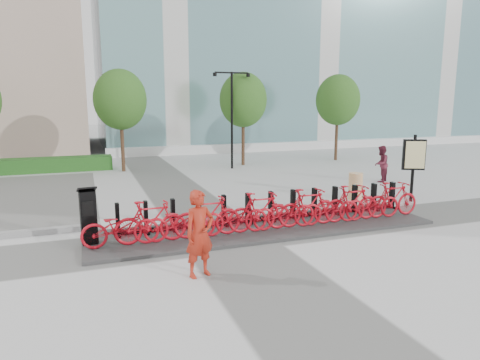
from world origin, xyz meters
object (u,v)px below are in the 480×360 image
object	(u,v)px
bike_0	(120,227)
construction_barrel	(355,186)
kiosk	(88,216)
pedestrian	(381,164)
map_sign	(414,158)
worker_red	(200,234)

from	to	relation	value
bike_0	construction_barrel	world-z (taller)	bike_0
bike_0	construction_barrel	bearing A→B (deg)	-72.60
kiosk	bike_0	bearing A→B (deg)	-39.57
pedestrian	construction_barrel	world-z (taller)	pedestrian
kiosk	construction_barrel	size ratio (longest dim) A/B	1.49
kiosk	construction_barrel	xyz separation A→B (m)	(9.16, 2.19, -0.29)
construction_barrel	kiosk	bearing A→B (deg)	-166.54
construction_barrel	bike_0	bearing A→B (deg)	-162.60
construction_barrel	map_sign	world-z (taller)	map_sign
worker_red	map_sign	world-z (taller)	map_sign
bike_0	pedestrian	xyz separation A→B (m)	(11.52, 5.17, 0.24)
worker_red	map_sign	xyz separation A→B (m)	(8.74, 3.86, 0.68)
kiosk	construction_barrel	bearing A→B (deg)	7.03
worker_red	construction_barrel	size ratio (longest dim) A/B	1.85
worker_red	pedestrian	xyz separation A→B (m)	(10.15, 7.36, -0.09)
worker_red	construction_barrel	world-z (taller)	worker_red
bike_0	construction_barrel	size ratio (longest dim) A/B	1.90
bike_0	kiosk	bearing A→B (deg)	56.86
bike_0	kiosk	world-z (taller)	kiosk
kiosk	worker_red	xyz separation A→B (m)	(2.08, -2.65, 0.12)
worker_red	map_sign	bearing A→B (deg)	5.79
bike_0	construction_barrel	xyz separation A→B (m)	(8.46, 2.65, -0.08)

